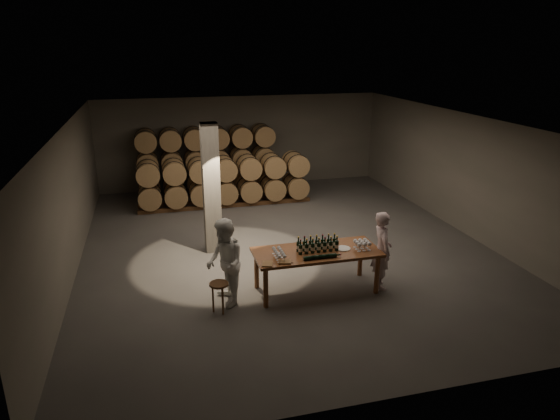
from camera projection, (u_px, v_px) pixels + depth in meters
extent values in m
plane|color=#4D4B49|center=(285.00, 246.00, 12.84)|extent=(12.00, 12.00, 0.00)
plane|color=#605E59|center=(285.00, 121.00, 11.81)|extent=(12.00, 12.00, 0.00)
plane|color=#635F54|center=(241.00, 142.00, 17.83)|extent=(10.00, 0.00, 10.00)
plane|color=#635F54|center=(399.00, 302.00, 6.82)|extent=(10.00, 0.00, 10.00)
plane|color=#635F54|center=(69.00, 201.00, 11.13)|extent=(0.00, 12.00, 12.00)
plane|color=#635F54|center=(463.00, 173.00, 13.51)|extent=(0.00, 12.00, 12.00)
cube|color=slate|center=(211.00, 189.00, 12.08)|extent=(0.40, 0.40, 3.20)
cylinder|color=brown|center=(266.00, 288.00, 9.73)|extent=(0.10, 0.10, 0.84)
cylinder|color=brown|center=(377.00, 275.00, 10.29)|extent=(0.10, 0.10, 0.84)
cylinder|color=brown|center=(257.00, 270.00, 10.52)|extent=(0.10, 0.10, 0.84)
cylinder|color=brown|center=(360.00, 258.00, 11.08)|extent=(0.10, 0.10, 0.84)
cube|color=brown|center=(317.00, 252.00, 10.26)|extent=(2.60, 1.10, 0.06)
cube|color=brown|center=(209.00, 194.00, 16.99)|extent=(4.70, 0.10, 0.12)
cube|color=brown|center=(207.00, 189.00, 17.54)|extent=(4.70, 0.10, 0.12)
cylinder|color=olive|center=(149.00, 184.00, 16.67)|extent=(0.70, 0.95, 0.70)
cylinder|color=black|center=(149.00, 186.00, 16.43)|extent=(0.73, 0.04, 0.73)
cylinder|color=black|center=(149.00, 182.00, 16.91)|extent=(0.73, 0.04, 0.73)
cylinder|color=olive|center=(173.00, 183.00, 16.85)|extent=(0.70, 0.95, 0.70)
cylinder|color=black|center=(174.00, 185.00, 16.62)|extent=(0.73, 0.04, 0.73)
cylinder|color=black|center=(173.00, 181.00, 17.09)|extent=(0.73, 0.04, 0.73)
cylinder|color=olive|center=(196.00, 181.00, 17.04)|extent=(0.70, 0.95, 0.70)
cylinder|color=black|center=(197.00, 183.00, 16.80)|extent=(0.73, 0.04, 0.73)
cylinder|color=black|center=(196.00, 179.00, 17.28)|extent=(0.73, 0.04, 0.73)
cylinder|color=olive|center=(219.00, 180.00, 17.23)|extent=(0.70, 0.95, 0.70)
cylinder|color=black|center=(220.00, 181.00, 16.99)|extent=(0.73, 0.04, 0.73)
cylinder|color=black|center=(218.00, 178.00, 17.46)|extent=(0.73, 0.04, 0.73)
cylinder|color=olive|center=(241.00, 178.00, 17.41)|extent=(0.70, 0.95, 0.70)
cylinder|color=black|center=(243.00, 180.00, 17.17)|extent=(0.73, 0.04, 0.73)
cylinder|color=black|center=(240.00, 176.00, 17.65)|extent=(0.73, 0.04, 0.73)
cylinder|color=olive|center=(263.00, 177.00, 17.60)|extent=(0.70, 0.95, 0.70)
cylinder|color=black|center=(265.00, 178.00, 17.36)|extent=(0.73, 0.04, 0.73)
cylinder|color=black|center=(261.00, 175.00, 17.84)|extent=(0.73, 0.04, 0.73)
cylinder|color=olive|center=(148.00, 163.00, 16.43)|extent=(0.70, 0.95, 0.70)
cylinder|color=black|center=(148.00, 164.00, 16.19)|extent=(0.73, 0.04, 0.73)
cylinder|color=black|center=(147.00, 161.00, 16.67)|extent=(0.73, 0.04, 0.73)
cylinder|color=olive|center=(172.00, 161.00, 16.62)|extent=(0.70, 0.95, 0.70)
cylinder|color=black|center=(172.00, 163.00, 16.38)|extent=(0.73, 0.04, 0.73)
cylinder|color=black|center=(171.00, 159.00, 16.86)|extent=(0.73, 0.04, 0.73)
cylinder|color=olive|center=(195.00, 160.00, 16.80)|extent=(0.70, 0.95, 0.70)
cylinder|color=black|center=(196.00, 162.00, 16.57)|extent=(0.73, 0.04, 0.73)
cylinder|color=black|center=(194.00, 158.00, 17.04)|extent=(0.73, 0.04, 0.73)
cylinder|color=olive|center=(218.00, 159.00, 16.99)|extent=(0.70, 0.95, 0.70)
cylinder|color=black|center=(219.00, 160.00, 16.75)|extent=(0.73, 0.04, 0.73)
cylinder|color=black|center=(217.00, 157.00, 17.23)|extent=(0.73, 0.04, 0.73)
cylinder|color=olive|center=(241.00, 157.00, 17.18)|extent=(0.70, 0.95, 0.70)
cylinder|color=black|center=(242.00, 159.00, 16.94)|extent=(0.73, 0.04, 0.73)
cylinder|color=black|center=(239.00, 156.00, 17.41)|extent=(0.73, 0.04, 0.73)
cylinder|color=olive|center=(263.00, 156.00, 17.36)|extent=(0.70, 0.95, 0.70)
cylinder|color=black|center=(264.00, 158.00, 17.12)|extent=(0.73, 0.04, 0.73)
cylinder|color=black|center=(261.00, 155.00, 17.60)|extent=(0.73, 0.04, 0.73)
cylinder|color=olive|center=(146.00, 140.00, 16.20)|extent=(0.70, 0.95, 0.70)
cylinder|color=black|center=(146.00, 142.00, 15.96)|extent=(0.73, 0.04, 0.73)
cylinder|color=black|center=(146.00, 139.00, 16.43)|extent=(0.73, 0.04, 0.73)
cylinder|color=olive|center=(170.00, 139.00, 16.38)|extent=(0.70, 0.95, 0.70)
cylinder|color=black|center=(170.00, 141.00, 16.14)|extent=(0.73, 0.04, 0.73)
cylinder|color=black|center=(170.00, 138.00, 16.62)|extent=(0.73, 0.04, 0.73)
cylinder|color=olive|center=(194.00, 138.00, 16.57)|extent=(0.70, 0.95, 0.70)
cylinder|color=black|center=(195.00, 139.00, 16.33)|extent=(0.73, 0.04, 0.73)
cylinder|color=black|center=(193.00, 137.00, 16.81)|extent=(0.73, 0.04, 0.73)
cylinder|color=olive|center=(217.00, 137.00, 16.75)|extent=(0.70, 0.95, 0.70)
cylinder|color=black|center=(218.00, 138.00, 16.52)|extent=(0.73, 0.04, 0.73)
cylinder|color=black|center=(216.00, 136.00, 16.99)|extent=(0.73, 0.04, 0.73)
cylinder|color=olive|center=(240.00, 136.00, 16.94)|extent=(0.70, 0.95, 0.70)
cylinder|color=black|center=(242.00, 137.00, 16.70)|extent=(0.73, 0.04, 0.73)
cylinder|color=black|center=(239.00, 135.00, 17.18)|extent=(0.73, 0.04, 0.73)
cylinder|color=olive|center=(263.00, 135.00, 17.13)|extent=(0.70, 0.95, 0.70)
cylinder|color=black|center=(264.00, 136.00, 16.89)|extent=(0.73, 0.04, 0.73)
cylinder|color=black|center=(261.00, 134.00, 17.36)|extent=(0.73, 0.04, 0.73)
cube|color=brown|center=(227.00, 206.00, 15.80)|extent=(5.48, 0.10, 0.12)
cube|color=brown|center=(224.00, 200.00, 16.35)|extent=(5.48, 0.10, 0.12)
cylinder|color=olive|center=(150.00, 196.00, 15.38)|extent=(0.70, 0.95, 0.70)
cylinder|color=black|center=(150.00, 198.00, 15.15)|extent=(0.73, 0.04, 0.73)
cylinder|color=black|center=(150.00, 194.00, 15.62)|extent=(0.73, 0.04, 0.73)
cylinder|color=olive|center=(176.00, 194.00, 15.57)|extent=(0.70, 0.95, 0.70)
cylinder|color=black|center=(176.00, 196.00, 15.33)|extent=(0.73, 0.04, 0.73)
cylinder|color=black|center=(175.00, 192.00, 15.81)|extent=(0.73, 0.04, 0.73)
cylinder|color=olive|center=(201.00, 192.00, 15.76)|extent=(0.70, 0.95, 0.70)
cylinder|color=black|center=(202.00, 195.00, 15.52)|extent=(0.73, 0.04, 0.73)
cylinder|color=black|center=(200.00, 190.00, 15.99)|extent=(0.73, 0.04, 0.73)
cylinder|color=olive|center=(225.00, 191.00, 15.94)|extent=(0.70, 0.95, 0.70)
cylinder|color=black|center=(226.00, 193.00, 15.70)|extent=(0.73, 0.04, 0.73)
cylinder|color=black|center=(224.00, 188.00, 16.18)|extent=(0.73, 0.04, 0.73)
cylinder|color=olive|center=(249.00, 189.00, 16.13)|extent=(0.70, 0.95, 0.70)
cylinder|color=black|center=(251.00, 191.00, 15.89)|extent=(0.73, 0.04, 0.73)
cylinder|color=black|center=(248.00, 187.00, 16.37)|extent=(0.73, 0.04, 0.73)
cylinder|color=olive|center=(272.00, 187.00, 16.31)|extent=(0.70, 0.95, 0.70)
cylinder|color=black|center=(274.00, 189.00, 16.08)|extent=(0.73, 0.04, 0.73)
cylinder|color=black|center=(271.00, 185.00, 16.55)|extent=(0.73, 0.04, 0.73)
cylinder|color=olive|center=(295.00, 186.00, 16.50)|extent=(0.70, 0.95, 0.70)
cylinder|color=black|center=(298.00, 188.00, 16.26)|extent=(0.73, 0.04, 0.73)
cylinder|color=black|center=(293.00, 184.00, 16.74)|extent=(0.73, 0.04, 0.73)
cylinder|color=olive|center=(148.00, 173.00, 15.15)|extent=(0.70, 0.95, 0.70)
cylinder|color=black|center=(148.00, 175.00, 14.91)|extent=(0.73, 0.04, 0.73)
cylinder|color=black|center=(148.00, 171.00, 15.39)|extent=(0.73, 0.04, 0.73)
cylinder|color=olive|center=(174.00, 171.00, 15.33)|extent=(0.70, 0.95, 0.70)
cylinder|color=black|center=(174.00, 173.00, 15.10)|extent=(0.73, 0.04, 0.73)
cylinder|color=black|center=(173.00, 169.00, 15.57)|extent=(0.73, 0.04, 0.73)
cylinder|color=olive|center=(199.00, 170.00, 15.52)|extent=(0.70, 0.95, 0.70)
cylinder|color=black|center=(200.00, 172.00, 15.28)|extent=(0.73, 0.04, 0.73)
cylinder|color=black|center=(199.00, 168.00, 15.76)|extent=(0.73, 0.04, 0.73)
cylinder|color=olive|center=(224.00, 168.00, 15.71)|extent=(0.70, 0.95, 0.70)
cylinder|color=black|center=(226.00, 170.00, 15.47)|extent=(0.73, 0.04, 0.73)
cylinder|color=black|center=(223.00, 166.00, 15.94)|extent=(0.73, 0.04, 0.73)
cylinder|color=olive|center=(249.00, 167.00, 15.89)|extent=(0.70, 0.95, 0.70)
cylinder|color=black|center=(250.00, 168.00, 15.65)|extent=(0.73, 0.04, 0.73)
cylinder|color=black|center=(247.00, 165.00, 16.13)|extent=(0.73, 0.04, 0.73)
cylinder|color=olive|center=(272.00, 165.00, 16.08)|extent=(0.70, 0.95, 0.70)
cylinder|color=black|center=(274.00, 167.00, 15.84)|extent=(0.73, 0.04, 0.73)
cylinder|color=black|center=(270.00, 163.00, 16.32)|extent=(0.73, 0.04, 0.73)
cylinder|color=olive|center=(296.00, 164.00, 16.26)|extent=(0.70, 0.95, 0.70)
cylinder|color=black|center=(298.00, 166.00, 16.02)|extent=(0.73, 0.04, 0.73)
cylinder|color=black|center=(293.00, 162.00, 16.50)|extent=(0.73, 0.04, 0.73)
cylinder|color=black|center=(300.00, 249.00, 10.05)|extent=(0.08, 0.08, 0.22)
cylinder|color=silver|center=(300.00, 250.00, 10.05)|extent=(0.08, 0.08, 0.07)
cylinder|color=black|center=(301.00, 242.00, 10.00)|extent=(0.03, 0.03, 0.09)
cylinder|color=gold|center=(301.00, 240.00, 9.99)|extent=(0.03, 0.03, 0.02)
cylinder|color=black|center=(298.00, 247.00, 10.19)|extent=(0.08, 0.08, 0.22)
cylinder|color=silver|center=(298.00, 247.00, 10.19)|extent=(0.08, 0.08, 0.07)
cylinder|color=black|center=(298.00, 240.00, 10.14)|extent=(0.03, 0.03, 0.09)
cylinder|color=maroon|center=(298.00, 237.00, 10.12)|extent=(0.03, 0.03, 0.02)
cylinder|color=black|center=(307.00, 249.00, 10.08)|extent=(0.08, 0.08, 0.22)
cylinder|color=silver|center=(307.00, 249.00, 10.08)|extent=(0.08, 0.08, 0.07)
cylinder|color=black|center=(307.00, 242.00, 10.03)|extent=(0.03, 0.03, 0.09)
cylinder|color=maroon|center=(307.00, 239.00, 10.02)|extent=(0.03, 0.03, 0.02)
cylinder|color=black|center=(304.00, 246.00, 10.22)|extent=(0.08, 0.08, 0.22)
cylinder|color=silver|center=(304.00, 246.00, 10.22)|extent=(0.08, 0.08, 0.07)
cylinder|color=black|center=(305.00, 239.00, 10.17)|extent=(0.03, 0.03, 0.09)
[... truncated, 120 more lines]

